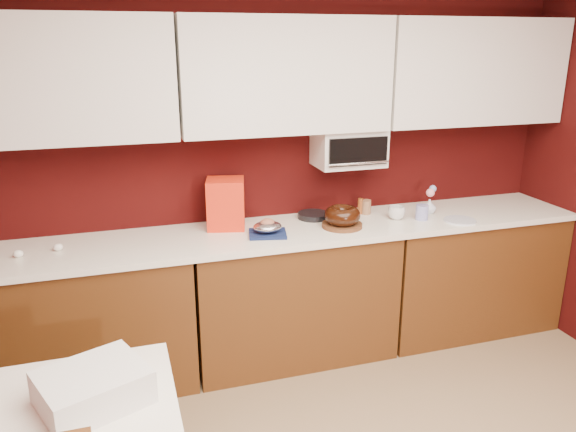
% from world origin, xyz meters
% --- Properties ---
extents(wall_back, '(4.00, 0.02, 2.50)m').
position_xyz_m(wall_back, '(0.00, 2.25, 1.25)').
color(wall_back, '#360807').
rests_on(wall_back, floor).
extents(base_cabinet_left, '(1.31, 0.58, 0.86)m').
position_xyz_m(base_cabinet_left, '(-1.33, 1.94, 0.43)').
color(base_cabinet_left, '#552E11').
rests_on(base_cabinet_left, floor).
extents(base_cabinet_center, '(1.31, 0.58, 0.86)m').
position_xyz_m(base_cabinet_center, '(0.00, 1.94, 0.43)').
color(base_cabinet_center, '#552E11').
rests_on(base_cabinet_center, floor).
extents(base_cabinet_right, '(1.31, 0.58, 0.86)m').
position_xyz_m(base_cabinet_right, '(1.33, 1.94, 0.43)').
color(base_cabinet_right, '#552E11').
rests_on(base_cabinet_right, floor).
extents(countertop, '(4.00, 0.62, 0.04)m').
position_xyz_m(countertop, '(0.00, 1.94, 0.88)').
color(countertop, white).
rests_on(countertop, base_cabinet_center).
extents(upper_cabinet_left, '(1.31, 0.33, 0.70)m').
position_xyz_m(upper_cabinet_left, '(-1.33, 2.08, 1.85)').
color(upper_cabinet_left, white).
rests_on(upper_cabinet_left, wall_back).
extents(upper_cabinet_center, '(1.31, 0.33, 0.70)m').
position_xyz_m(upper_cabinet_center, '(0.00, 2.08, 1.85)').
color(upper_cabinet_center, white).
rests_on(upper_cabinet_center, wall_back).
extents(upper_cabinet_right, '(1.31, 0.33, 0.70)m').
position_xyz_m(upper_cabinet_right, '(1.33, 2.08, 1.85)').
color(upper_cabinet_right, white).
rests_on(upper_cabinet_right, wall_back).
extents(toaster_oven, '(0.45, 0.30, 0.25)m').
position_xyz_m(toaster_oven, '(0.45, 2.10, 1.38)').
color(toaster_oven, white).
rests_on(toaster_oven, upper_cabinet_center).
extents(toaster_oven_door, '(0.40, 0.02, 0.18)m').
position_xyz_m(toaster_oven_door, '(0.45, 1.94, 1.38)').
color(toaster_oven_door, black).
rests_on(toaster_oven_door, toaster_oven).
extents(toaster_oven_handle, '(0.42, 0.02, 0.02)m').
position_xyz_m(toaster_oven_handle, '(0.45, 1.93, 1.30)').
color(toaster_oven_handle, silver).
rests_on(toaster_oven_handle, toaster_oven).
extents(cake_base, '(0.32, 0.32, 0.02)m').
position_xyz_m(cake_base, '(0.32, 1.87, 0.91)').
color(cake_base, brown).
rests_on(cake_base, countertop).
extents(bundt_cake, '(0.25, 0.25, 0.10)m').
position_xyz_m(bundt_cake, '(0.32, 1.87, 0.98)').
color(bundt_cake, black).
rests_on(bundt_cake, cake_base).
extents(navy_towel, '(0.27, 0.24, 0.02)m').
position_xyz_m(navy_towel, '(-0.18, 1.86, 0.91)').
color(navy_towel, '#15214F').
rests_on(navy_towel, countertop).
extents(foil_ham_nest, '(0.19, 0.16, 0.07)m').
position_xyz_m(foil_ham_nest, '(-0.18, 1.86, 0.96)').
color(foil_ham_nest, silver).
rests_on(foil_ham_nest, navy_towel).
extents(roasted_ham, '(0.10, 0.08, 0.06)m').
position_xyz_m(roasted_ham, '(-0.18, 1.86, 0.98)').
color(roasted_ham, '#AF6A50').
rests_on(roasted_ham, foil_ham_nest).
extents(pandoro_box, '(0.28, 0.26, 0.32)m').
position_xyz_m(pandoro_box, '(-0.39, 2.09, 1.06)').
color(pandoro_box, red).
rests_on(pandoro_box, countertop).
extents(dark_pan, '(0.25, 0.25, 0.04)m').
position_xyz_m(dark_pan, '(0.21, 2.11, 0.92)').
color(dark_pan, black).
rests_on(dark_pan, countertop).
extents(coffee_mug, '(0.13, 0.13, 0.11)m').
position_xyz_m(coffee_mug, '(0.74, 1.92, 0.95)').
color(coffee_mug, silver).
rests_on(coffee_mug, countertop).
extents(blue_jar, '(0.10, 0.10, 0.10)m').
position_xyz_m(blue_jar, '(0.90, 1.86, 0.95)').
color(blue_jar, '#1C289C').
rests_on(blue_jar, countertop).
extents(flower_vase, '(0.09, 0.09, 0.11)m').
position_xyz_m(flower_vase, '(1.02, 1.97, 0.96)').
color(flower_vase, silver).
rests_on(flower_vase, countertop).
extents(flower_pink, '(0.06, 0.06, 0.06)m').
position_xyz_m(flower_pink, '(1.02, 1.97, 1.05)').
color(flower_pink, pink).
rests_on(flower_pink, flower_vase).
extents(flower_blue, '(0.05, 0.05, 0.05)m').
position_xyz_m(flower_blue, '(1.05, 1.99, 1.07)').
color(flower_blue, '#859BD5').
rests_on(flower_blue, flower_vase).
extents(china_plate, '(0.27, 0.27, 0.01)m').
position_xyz_m(china_plate, '(1.12, 1.75, 0.91)').
color(china_plate, silver).
rests_on(china_plate, countertop).
extents(amber_bottle, '(0.04, 0.04, 0.11)m').
position_xyz_m(amber_bottle, '(0.55, 2.11, 0.96)').
color(amber_bottle, brown).
rests_on(amber_bottle, countertop).
extents(paper_cup, '(0.08, 0.08, 0.10)m').
position_xyz_m(paper_cup, '(0.59, 2.09, 0.95)').
color(paper_cup, brown).
rests_on(paper_cup, countertop).
extents(egg_left, '(0.06, 0.04, 0.04)m').
position_xyz_m(egg_left, '(-1.61, 1.92, 0.92)').
color(egg_left, white).
rests_on(egg_left, countertop).
extents(egg_right, '(0.06, 0.05, 0.04)m').
position_xyz_m(egg_right, '(-1.40, 1.96, 0.92)').
color(egg_right, white).
rests_on(egg_right, countertop).
extents(newspaper_stack, '(0.46, 0.43, 0.13)m').
position_xyz_m(newspaper_stack, '(-1.20, 0.64, 0.82)').
color(newspaper_stack, white).
rests_on(newspaper_stack, dining_table).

